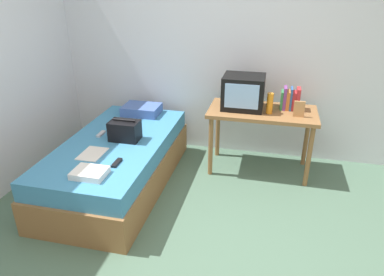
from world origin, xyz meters
The scene contains 14 objects.
ground_plane centered at (0.00, 0.00, 0.00)m, with size 8.00×8.00×0.00m, color #4C6B56.
wall_back centered at (0.00, 2.00, 1.30)m, with size 5.20×0.10×2.60m, color silver.
bed centered at (-0.89, 0.85, 0.26)m, with size 1.00×2.00×0.52m.
desk centered at (0.55, 1.52, 0.64)m, with size 1.16×0.60×0.73m.
tv centered at (0.33, 1.55, 0.91)m, with size 0.44×0.39×0.36m.
water_bottle centered at (0.62, 1.44, 0.84)m, with size 0.07×0.07×0.22m, color orange.
book_row centered at (0.83, 1.62, 0.84)m, with size 0.20×0.15×0.24m.
picture_frame centered at (0.92, 1.41, 0.81)m, with size 0.11×0.02×0.17m, color #B27F4C.
pillow centered at (-0.89, 1.62, 0.58)m, with size 0.43×0.32×0.11m, color #4766AD.
handbag centered at (-0.80, 0.89, 0.62)m, with size 0.30×0.20×0.23m.
magazine centered at (-0.97, 0.51, 0.52)m, with size 0.21×0.29×0.01m, color white.
remote_dark centered at (-0.67, 0.39, 0.53)m, with size 0.04×0.16×0.02m, color black.
remote_silver centered at (-1.09, 0.94, 0.53)m, with size 0.04×0.14×0.02m, color #B7B7BC.
folded_towel centered at (-0.80, 0.14, 0.55)m, with size 0.28×0.22×0.05m, color white.
Camera 1 is at (0.63, -2.16, 2.07)m, focal length 33.03 mm.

